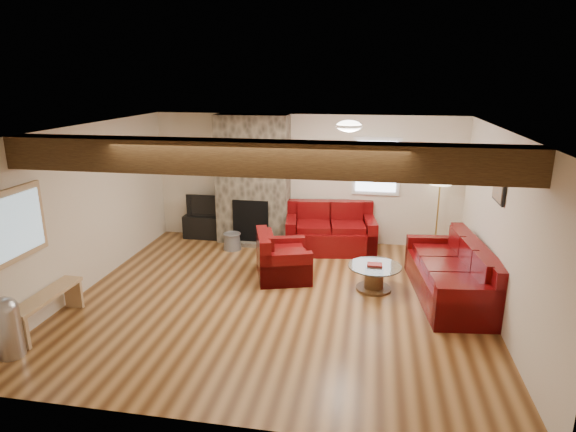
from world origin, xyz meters
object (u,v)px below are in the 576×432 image
(coffee_table, at_px, (374,278))
(floor_lamp, at_px, (440,181))
(tv_cabinet, at_px, (207,227))
(loveseat, at_px, (330,228))
(sofa_three, at_px, (450,270))
(armchair_red, at_px, (283,255))
(television, at_px, (206,205))

(coffee_table, xyz_separation_m, floor_lamp, (1.13, 1.98, 1.14))
(coffee_table, relative_size, tv_cabinet, 0.87)
(loveseat, distance_m, floor_lamp, 2.18)
(floor_lamp, bearing_deg, coffee_table, -119.75)
(sofa_three, bearing_deg, armchair_red, -103.53)
(armchair_red, distance_m, tv_cabinet, 2.56)
(floor_lamp, bearing_deg, tv_cabinet, -179.75)
(sofa_three, bearing_deg, coffee_table, -99.91)
(loveseat, distance_m, coffee_table, 1.87)
(sofa_three, relative_size, coffee_table, 2.68)
(armchair_red, xyz_separation_m, coffee_table, (1.47, -0.25, -0.18))
(sofa_three, height_order, armchair_red, sofa_three)
(sofa_three, bearing_deg, loveseat, -138.41)
(tv_cabinet, distance_m, floor_lamp, 4.63)
(tv_cabinet, height_order, floor_lamp, floor_lamp)
(sofa_three, bearing_deg, television, -121.03)
(floor_lamp, bearing_deg, television, -179.75)
(tv_cabinet, xyz_separation_m, television, (0.00, 0.00, 0.46))
(coffee_table, bearing_deg, loveseat, 116.64)
(sofa_three, relative_size, tv_cabinet, 2.33)
(coffee_table, bearing_deg, armchair_red, 170.49)
(loveseat, xyz_separation_m, coffee_table, (0.83, -1.66, -0.24))
(coffee_table, bearing_deg, sofa_three, -3.21)
(sofa_three, xyz_separation_m, floor_lamp, (0.03, 2.04, 0.92))
(armchair_red, bearing_deg, coffee_table, -116.55)
(tv_cabinet, xyz_separation_m, floor_lamp, (4.50, 0.02, 1.10))
(sofa_three, height_order, coffee_table, sofa_three)
(loveseat, bearing_deg, coffee_table, -71.24)
(armchair_red, bearing_deg, television, 30.90)
(loveseat, height_order, tv_cabinet, loveseat)
(sofa_three, xyz_separation_m, coffee_table, (-1.10, 0.06, -0.22))
(floor_lamp, bearing_deg, sofa_three, -90.95)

